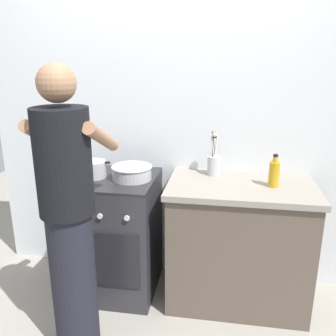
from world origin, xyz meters
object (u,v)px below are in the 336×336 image
object	(u,v)px
stove_range	(116,234)
pot	(94,169)
utensil_crock	(214,162)
mixing_bowl	(132,172)
oil_bottle	(274,173)
person	(69,219)

from	to	relation	value
stove_range	pot	size ratio (longest dim) A/B	3.64
utensil_crock	stove_range	bearing A→B (deg)	-165.73
mixing_bowl	oil_bottle	world-z (taller)	oil_bottle
mixing_bowl	person	xyz separation A→B (m)	(-0.20, -0.61, -0.09)
pot	oil_bottle	bearing A→B (deg)	0.18
oil_bottle	person	bearing A→B (deg)	-152.26
utensil_crock	pot	bearing A→B (deg)	-167.42
utensil_crock	person	xyz separation A→B (m)	(-0.77, -0.80, -0.14)
stove_range	oil_bottle	xyz separation A→B (m)	(1.10, -0.01, 0.54)
stove_range	mixing_bowl	world-z (taller)	mixing_bowl
stove_range	person	size ratio (longest dim) A/B	0.53
mixing_bowl	utensil_crock	xyz separation A→B (m)	(0.56, 0.19, 0.04)
pot	mixing_bowl	world-z (taller)	pot
mixing_bowl	oil_bottle	distance (m)	0.96
mixing_bowl	utensil_crock	distance (m)	0.60
pot	oil_bottle	size ratio (longest dim) A/B	1.12
mixing_bowl	stove_range	bearing A→B (deg)	176.16
pot	mixing_bowl	distance (m)	0.28
pot	stove_range	bearing A→B (deg)	3.74
utensil_crock	oil_bottle	size ratio (longest dim) A/B	1.49
person	pot	bearing A→B (deg)	97.14
oil_bottle	utensil_crock	bearing A→B (deg)	155.16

